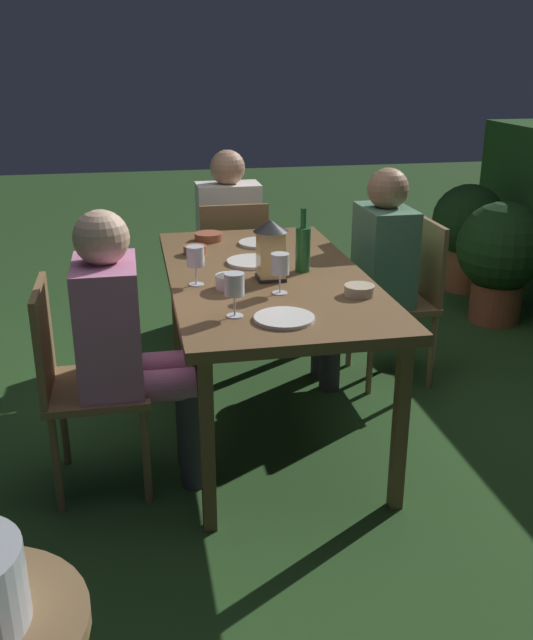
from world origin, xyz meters
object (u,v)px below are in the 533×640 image
object	(u,v)px
wine_glass_a	(234,287)
potted_plant_corner	(501,254)
plate_a	(260,243)
person_in_green	(372,267)
potted_plant_by_hedge	(468,227)
bowl_dip	(195,250)
dining_table	(266,285)
lantern_centerpiece	(271,247)
wine_glass_b	(281,266)
chair_side_left_b	(79,378)
chair_side_right_a	(405,292)
plate_b	(284,318)
chair_head_near	(232,264)
plate_c	(252,262)
bowl_bread	(359,290)
wine_glass_c	(195,258)
green_bottle_on_table	(303,248)
bowl_salad	(230,281)
person_in_cream	(227,232)
person_in_pink	(126,338)
bowl_olives	(209,236)

from	to	relation	value
wine_glass_a	potted_plant_corner	world-z (taller)	wine_glass_a
plate_a	person_in_green	bearing A→B (deg)	77.44
potted_plant_by_hedge	bowl_dip	bearing A→B (deg)	-57.37
bowl_dip	potted_plant_by_hedge	bearing A→B (deg)	122.63
dining_table	lantern_centerpiece	xyz separation A→B (m)	(0.10, 0.00, 0.21)
wine_glass_b	lantern_centerpiece	bearing A→B (deg)	-179.25
dining_table	chair_side_left_b	bearing A→B (deg)	-65.27
chair_side_right_a	potted_plant_by_hedge	bearing A→B (deg)	143.30
chair_side_right_a	plate_b	distance (m)	1.35
chair_head_near	potted_plant_corner	size ratio (longest dim) A/B	1.08
plate_c	potted_plant_by_hedge	distance (m)	2.47
bowl_bread	wine_glass_a	bearing A→B (deg)	-74.63
dining_table	wine_glass_c	size ratio (longest dim) A/B	10.04
green_bottle_on_table	wine_glass_b	world-z (taller)	green_bottle_on_table
bowl_bread	bowl_salad	size ratio (longest dim) A/B	1.02
dining_table	bowl_bread	bearing A→B (deg)	39.60
lantern_centerpiece	potted_plant_corner	size ratio (longest dim) A/B	0.33
chair_side_right_a	person_in_cream	distance (m)	1.24
potted_plant_corner	potted_plant_by_hedge	bearing A→B (deg)	172.35
lantern_centerpiece	wine_glass_c	distance (m)	0.33
bowl_dip	wine_glass_a	bearing A→B (deg)	3.86
lantern_centerpiece	chair_side_right_a	bearing A→B (deg)	119.98
person_in_cream	plate_b	distance (m)	1.90
plate_c	potted_plant_by_hedge	world-z (taller)	potted_plant_by_hedge
chair_side_left_b	wine_glass_a	bearing A→B (deg)	76.51
chair_side_left_b	bowl_bread	world-z (taller)	chair_side_left_b
green_bottle_on_table	bowl_dip	size ratio (longest dim) A/B	2.54
person_in_cream	potted_plant_by_hedge	bearing A→B (deg)	103.87
person_in_cream	bowl_dip	xyz separation A→B (m)	(0.91, -0.28, 0.14)
chair_head_near	dining_table	bearing A→B (deg)	0.00
chair_side_right_a	wine_glass_c	distance (m)	1.32
person_in_green	lantern_centerpiece	size ratio (longest dim) A/B	4.34
wine_glass_a	plate_c	size ratio (longest dim) A/B	0.69
person_in_green	plate_b	size ratio (longest dim) A/B	5.05
plate_a	wine_glass_c	bearing A→B (deg)	-32.31
bowl_salad	wine_glass_b	bearing A→B (deg)	61.70
potted_plant_by_hedge	bowl_salad	bearing A→B (deg)	-46.53
person_in_pink	plate_a	world-z (taller)	person_in_pink
dining_table	chair_side_left_b	distance (m)	0.94
plate_b	bowl_salad	xyz separation A→B (m)	(-0.42, -0.14, 0.02)
plate_a	bowl_dip	xyz separation A→B (m)	(0.13, -0.35, 0.02)
potted_plant_corner	dining_table	bearing A→B (deg)	-58.50
chair_head_near	bowl_bread	world-z (taller)	chair_head_near
chair_side_left_b	potted_plant_corner	distance (m)	2.97
green_bottle_on_table	potted_plant_by_hedge	bearing A→B (deg)	136.08
person_in_pink	green_bottle_on_table	bearing A→B (deg)	115.70
plate_b	chair_side_left_b	bearing A→B (deg)	-105.92
green_bottle_on_table	chair_side_left_b	bearing A→B (deg)	-68.85
plate_a	plate_c	xyz separation A→B (m)	(0.34, -0.10, 0.00)
wine_glass_a	bowl_olives	distance (m)	1.17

